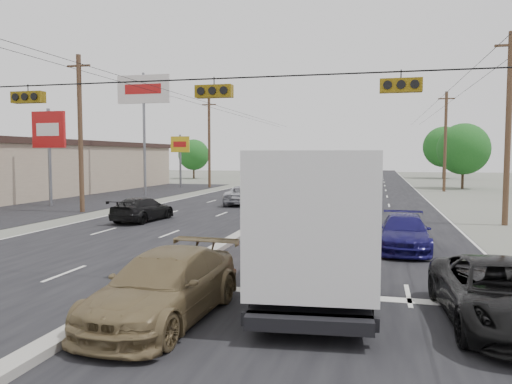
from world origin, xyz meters
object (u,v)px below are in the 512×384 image
pole_sign_mid (49,135)px  utility_pole_right_b (508,127)px  pole_sign_billboard (144,97)px  utility_pole_left_b (80,133)px  queue_car_a (279,217)px  utility_pole_right_c (445,141)px  tree_right_mid (463,149)px  black_suv (501,295)px  red_sedan (291,238)px  queue_car_d (404,233)px  box_truck (315,224)px  utility_pole_left_c (209,142)px  tree_right_far (444,147)px  queue_car_b (318,222)px  pole_sign_far (180,149)px  tan_sedan (164,287)px  tree_left_far (194,155)px  oncoming_near (143,209)px  oncoming_far (243,195)px

pole_sign_mid → utility_pole_right_b: bearing=-5.8°
pole_sign_billboard → utility_pole_left_b: bearing=-81.3°
utility_pole_left_b → queue_car_a: bearing=-19.9°
utility_pole_right_c → tree_right_mid: bearing=63.4°
pole_sign_mid → black_suv: (25.57, -19.98, -4.41)m
red_sedan → queue_car_d: bearing=29.1°
box_truck → utility_pole_right_b: bearing=57.7°
tree_right_mid → utility_pole_left_c: bearing=-169.7°
tree_right_far → queue_car_b: bearing=-101.4°
pole_sign_far → box_truck: (20.43, -40.78, -2.47)m
tan_sedan → tree_left_far: bearing=113.5°
utility_pole_right_c → queue_car_d: utility_pole_right_c is taller
tan_sedan → red_sedan: (1.60, 7.30, -0.01)m
tree_right_mid → tan_sedan: bearing=-105.7°
box_truck → queue_car_d: (2.57, 7.26, -1.26)m
pole_sign_mid → oncoming_near: 12.77m
utility_pole_right_c → pole_sign_far: utility_pole_right_c is taller
pole_sign_billboard → tan_sedan: 36.00m
utility_pole_right_c → tan_sedan: utility_pole_right_c is taller
utility_pole_left_c → red_sedan: (15.50, -35.97, -4.36)m
tree_left_far → black_suv: tree_left_far is taller
utility_pole_left_b → oncoming_near: (5.80, -3.10, -4.45)m
black_suv → oncoming_near: 20.63m
utility_pole_right_b → pole_sign_far: utility_pole_right_b is taller
pole_sign_mid → utility_pole_left_b: bearing=-33.7°
utility_pole_right_b → oncoming_far: 18.21m
queue_car_a → tree_right_far: bearing=70.0°
tree_right_far → oncoming_near: tree_right_far is taller
pole_sign_mid → pole_sign_far: pole_sign_mid is taller
box_truck → oncoming_far: box_truck is taller
utility_pole_left_b → queue_car_a: size_ratio=2.45×
utility_pole_left_b → tree_right_far: utility_pole_left_b is taller
queue_car_d → tree_right_far: bearing=83.3°
pole_sign_far → utility_pole_right_b: bearing=-41.3°
tan_sedan → tree_right_mid: bearing=77.5°
utility_pole_right_b → pole_sign_billboard: size_ratio=0.91×
pole_sign_billboard → oncoming_near: 19.68m
utility_pole_right_b → red_sedan: size_ratio=2.21×
utility_pole_right_c → pole_sign_mid: utility_pole_right_c is taller
utility_pole_left_b → red_sedan: utility_pole_left_b is taller
queue_car_a → oncoming_near: bearing=160.2°
utility_pole_right_b → pole_sign_billboard: pole_sign_billboard is taller
utility_pole_left_c → pole_sign_far: bearing=-180.0°
utility_pole_left_c → box_truck: (16.93, -40.78, -3.17)m
pole_sign_mid → pole_sign_billboard: (2.50, 10.00, 3.75)m
utility_pole_left_b → utility_pole_right_b: bearing=0.0°
tan_sedan → oncoming_far: bearing=104.6°
queue_car_a → tree_right_mid: bearing=62.4°
tree_left_far → tree_right_far: size_ratio=0.75×
tree_right_far → queue_car_d: 64.29m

